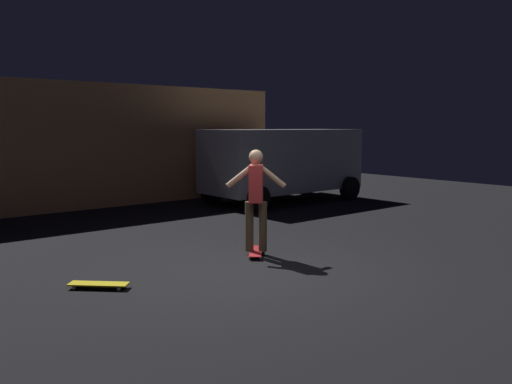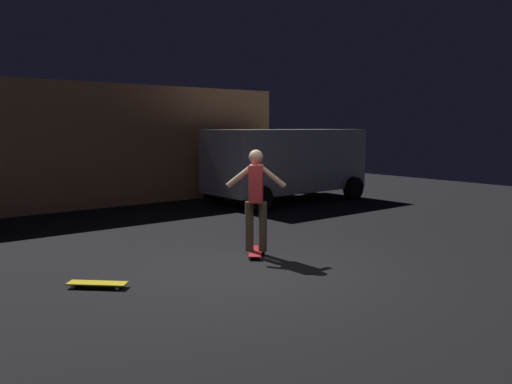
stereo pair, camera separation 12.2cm
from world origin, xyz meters
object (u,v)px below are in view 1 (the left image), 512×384
(parked_van, at_px, (283,160))
(skateboard_spare, at_px, (99,284))
(skateboard_ridden, at_px, (256,252))
(skater, at_px, (256,193))

(parked_van, xyz_separation_m, skateboard_spare, (-7.29, -4.44, -1.11))
(skateboard_ridden, height_order, skateboard_spare, same)
(parked_van, relative_size, skateboard_ridden, 6.48)
(parked_van, xyz_separation_m, skater, (-4.56, -4.36, -0.12))
(skateboard_ridden, height_order, skater, skater)
(parked_van, bearing_deg, skater, -136.26)
(skateboard_spare, bearing_deg, skater, 1.60)
(parked_van, distance_m, skater, 6.31)
(skateboard_spare, bearing_deg, parked_van, 31.34)
(skateboard_spare, bearing_deg, skateboard_ridden, 1.60)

